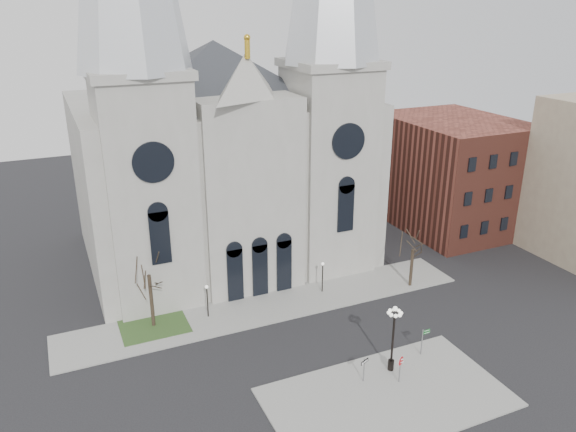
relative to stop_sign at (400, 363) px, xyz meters
name	(u,v)px	position (x,y,z in m)	size (l,w,h in m)	color
ground	(321,370)	(-4.81, 3.90, -1.84)	(160.00, 160.00, 0.00)	black
sidewalk_near	(387,397)	(-1.81, -1.10, -1.77)	(18.00, 10.00, 0.14)	gray
sidewalk_far	(269,306)	(-4.81, 14.90, -1.77)	(40.00, 6.00, 0.14)	gray
grass_patch	(154,326)	(-15.81, 15.90, -1.75)	(6.00, 5.00, 0.18)	#2B471E
cathedral	(224,97)	(-4.81, 26.76, 16.64)	(33.00, 26.66, 54.00)	#9A988F
bg_building_brick	(451,173)	(25.19, 25.90, 5.16)	(14.00, 18.00, 14.00)	brown
tree_left	(149,272)	(-15.81, 15.90, 3.75)	(3.20, 3.20, 7.50)	black
tree_right	(413,247)	(10.19, 12.90, 2.63)	(3.20, 3.20, 6.00)	black
ped_lamp_left	(207,296)	(-10.81, 15.40, 0.49)	(0.32, 0.32, 3.26)	black
ped_lamp_right	(323,272)	(1.19, 15.40, 0.49)	(0.32, 0.32, 3.26)	black
stop_sign	(400,363)	(0.00, 0.00, 0.00)	(0.85, 0.12, 2.37)	slate
globe_lamp	(394,331)	(0.28, 1.57, 1.94)	(1.57, 1.57, 5.79)	black
one_way_sign	(364,366)	(-2.49, 1.19, -0.29)	(0.85, 0.38, 2.06)	slate
street_name_sign	(423,340)	(3.86, 2.33, -0.31)	(0.76, 0.10, 2.37)	slate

